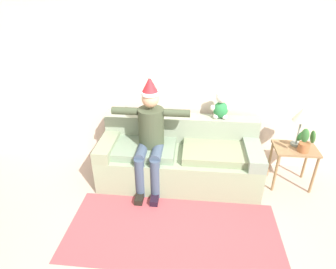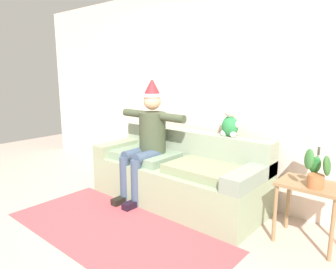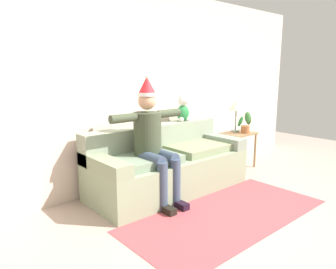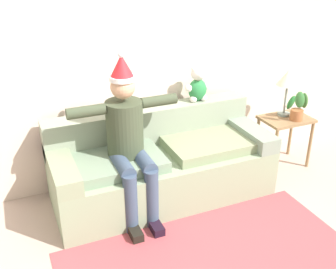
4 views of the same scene
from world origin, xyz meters
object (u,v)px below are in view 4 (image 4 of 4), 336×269
object	(u,v)px
couch	(161,164)
person_seated	(128,137)
table_lamp	(288,80)
teddy_bear	(198,85)
potted_plant	(298,107)
side_table	(285,126)

from	to	relation	value
couch	person_seated	world-z (taller)	person_seated
person_seated	table_lamp	distance (m)	1.98
teddy_bear	potted_plant	world-z (taller)	teddy_bear
side_table	table_lamp	size ratio (longest dim) A/B	1.10
table_lamp	person_seated	bearing A→B (deg)	-172.58
person_seated	side_table	world-z (taller)	person_seated
potted_plant	teddy_bear	bearing A→B (deg)	161.63
person_seated	side_table	xyz separation A→B (m)	(1.93, 0.17, -0.31)
person_seated	couch	bearing A→B (deg)	23.29
side_table	couch	bearing A→B (deg)	-179.62
potted_plant	table_lamp	bearing A→B (deg)	102.76
table_lamp	potted_plant	bearing A→B (deg)	-77.24
couch	teddy_bear	world-z (taller)	teddy_bear
table_lamp	potted_plant	distance (m)	0.32
couch	person_seated	bearing A→B (deg)	-156.71
teddy_bear	side_table	world-z (taller)	teddy_bear
potted_plant	person_seated	bearing A→B (deg)	-177.55
teddy_bear	potted_plant	bearing A→B (deg)	-18.37
table_lamp	teddy_bear	bearing A→B (deg)	169.79
person_seated	table_lamp	xyz separation A→B (m)	(1.95, 0.25, 0.22)
teddy_bear	side_table	xyz separation A→B (m)	(1.01, -0.27, -0.54)
couch	table_lamp	bearing A→B (deg)	3.31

